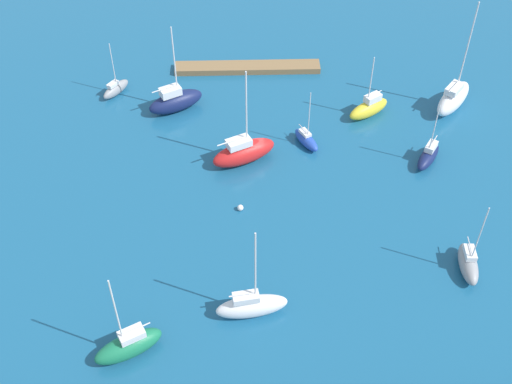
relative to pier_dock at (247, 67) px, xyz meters
The scene contains 13 objects.
water 18.29m from the pier_dock, 91.51° to the left, with size 160.00×160.00×0.00m, color #19567F.
pier_dock is the anchor object (origin of this frame).
sailboat_navy_mid_basin 29.03m from the pier_dock, 136.57° to the left, with size 4.34×5.44×8.56m.
sailboat_white_lone_north 28.15m from the pier_dock, 160.12° to the left, with size 6.80×7.64×14.97m.
sailboat_gray_inner_mooring 42.31m from the pier_dock, 120.57° to the left, with size 2.06×5.42×9.25m.
sailboat_yellow_far_north 18.79m from the pier_dock, 144.84° to the left, with size 6.15×4.93×8.85m.
sailboat_blue_far_south 17.77m from the pier_dock, 112.82° to the left, with size 3.46×4.71×7.86m.
sailboat_green_center_basin 46.62m from the pier_dock, 75.78° to the left, with size 6.66×4.88×10.77m.
sailboat_red_near_pier 19.33m from the pier_dock, 87.62° to the left, with size 8.36×5.92×12.58m.
sailboat_navy_outer_mooring 13.06m from the pier_dock, 43.38° to the left, with size 7.73×5.77×12.01m.
sailboat_white_along_channel 41.23m from the pier_dock, 89.50° to the left, with size 7.09×2.99×11.39m.
sailboat_gray_by_breakwater 18.45m from the pier_dock, 16.54° to the left, with size 3.70×4.56×7.65m.
mooring_buoy_white 27.40m from the pier_dock, 87.33° to the left, with size 0.69×0.69×0.69m, color white.
Camera 1 is at (1.41, 59.55, 52.02)m, focal length 46.01 mm.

